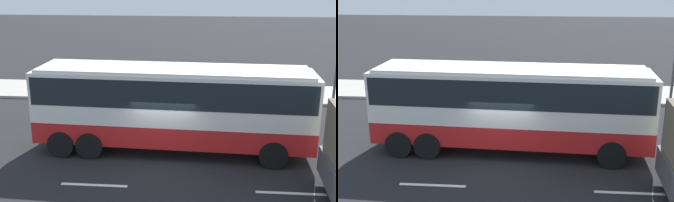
{
  "view_description": "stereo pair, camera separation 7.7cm",
  "coord_description": "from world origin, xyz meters",
  "views": [
    {
      "loc": [
        1.51,
        -15.54,
        7.22
      ],
      "look_at": [
        0.07,
        1.18,
        2.1
      ],
      "focal_mm": 44.7,
      "sensor_mm": 36.0,
      "label": 1
    },
    {
      "loc": [
        1.43,
        -15.55,
        7.22
      ],
      "look_at": [
        0.07,
        1.18,
        2.1
      ],
      "focal_mm": 44.7,
      "sensor_mm": 36.0,
      "label": 2
    }
  ],
  "objects": [
    {
      "name": "pedestrian_near_curb",
      "position": [
        -3.28,
        8.21,
        1.15
      ],
      "size": [
        0.32,
        0.32,
        1.72
      ],
      "rotation": [
        0.0,
        0.0,
        2.64
      ],
      "color": "black",
      "rests_on": "sidewalk_curb"
    },
    {
      "name": "ground_plane",
      "position": [
        0.0,
        0.0,
        0.0
      ],
      "size": [
        120.0,
        120.0,
        0.0
      ],
      "primitive_type": "plane",
      "color": "black"
    },
    {
      "name": "coach_bus",
      "position": [
        0.28,
        0.84,
        2.23
      ],
      "size": [
        11.4,
        3.07,
        3.61
      ],
      "rotation": [
        0.0,
        0.0,
        -0.04
      ],
      "color": "red",
      "rests_on": "ground_plane"
    },
    {
      "name": "sidewalk_curb",
      "position": [
        0.0,
        9.78,
        0.07
      ],
      "size": [
        80.0,
        4.0,
        0.15
      ],
      "primitive_type": "cube",
      "color": "#A8A399",
      "rests_on": "ground_plane"
    }
  ]
}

